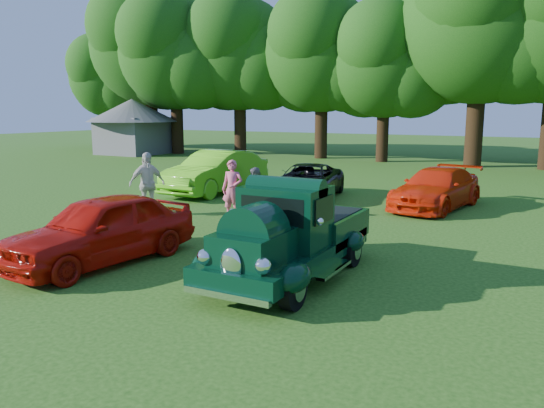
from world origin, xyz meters
The scene contains 11 objects.
ground centered at (0.00, 0.00, 0.00)m, with size 120.00×120.00×0.00m, color #1E4810.
hero_pickup centered at (0.59, 0.79, 0.77)m, with size 2.10×4.52×1.77m.
red_convertible centered at (-3.27, -0.22, 0.72)m, with size 1.69×4.20×1.43m, color #B01107.
back_car_lime centered at (-6.48, 8.68, 0.80)m, with size 1.70×4.88×1.61m, color #58C219.
back_car_black centered at (-2.92, 9.19, 0.61)m, with size 2.03×4.40×1.22m, color black.
back_car_orange centered at (1.55, 9.41, 0.64)m, with size 1.80×4.42×1.28m, color red.
spectator_pink centered at (-3.37, 4.96, 0.86)m, with size 0.62×0.41×1.71m, color #D65879.
spectator_grey centered at (-2.80, 5.29, 0.74)m, with size 0.72×0.56×1.49m, color slate.
spectator_white centered at (-5.84, 4.10, 0.95)m, with size 1.11×0.46×1.90m, color beige.
gazebo centered at (-22.00, 21.00, 2.40)m, with size 6.40×6.40×3.90m.
tree_line centered at (0.55, 23.71, 7.05)m, with size 64.47×10.23×12.16m.
Camera 1 is at (4.89, -7.92, 3.13)m, focal length 35.00 mm.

